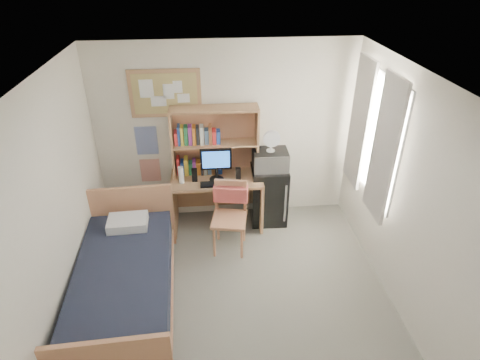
{
  "coord_description": "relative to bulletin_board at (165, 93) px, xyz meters",
  "views": [
    {
      "loc": [
        -0.28,
        -3.11,
        3.58
      ],
      "look_at": [
        0.12,
        1.2,
        1.07
      ],
      "focal_mm": 30.0,
      "sensor_mm": 36.0,
      "label": 1
    }
  ],
  "objects": [
    {
      "name": "microwave",
      "position": [
        1.38,
        -0.28,
        -0.91
      ],
      "size": [
        0.49,
        0.38,
        0.28
      ],
      "primitive_type": "cube",
      "rotation": [
        0.0,
        0.0,
        -0.03
      ],
      "color": "#B8B8BD",
      "rests_on": "mini_fridge"
    },
    {
      "name": "poster_wave",
      "position": [
        -0.32,
        0.01,
        -0.67
      ],
      "size": [
        0.3,
        0.01,
        0.42
      ],
      "primitive_type": "cube",
      "color": "#263E9A",
      "rests_on": "wall_back"
    },
    {
      "name": "speaker_left",
      "position": [
        0.33,
        -0.38,
        -1.04
      ],
      "size": [
        0.07,
        0.07,
        0.18
      ],
      "primitive_type": "cube",
      "rotation": [
        0.0,
        0.0,
        -0.0
      ],
      "color": "black",
      "rests_on": "desk"
    },
    {
      "name": "ceiling",
      "position": [
        0.78,
        -2.08,
        0.68
      ],
      "size": [
        3.6,
        4.2,
        0.02
      ],
      "primitive_type": "cube",
      "color": "silver",
      "rests_on": "wall_back"
    },
    {
      "name": "keyboard",
      "position": [
        0.63,
        -0.52,
        -1.11
      ],
      "size": [
        0.45,
        0.14,
        0.02
      ],
      "primitive_type": "cube",
      "rotation": [
        0.0,
        0.0,
        -0.0
      ],
      "color": "black",
      "rests_on": "desk"
    },
    {
      "name": "bulletin_board",
      "position": [
        0.0,
        0.0,
        0.0
      ],
      "size": [
        0.94,
        0.03,
        0.64
      ],
      "primitive_type": "cube",
      "color": "tan",
      "rests_on": "wall_back"
    },
    {
      "name": "monitor",
      "position": [
        0.63,
        -0.38,
        -0.9
      ],
      "size": [
        0.42,
        0.03,
        0.45
      ],
      "primitive_type": "cube",
      "rotation": [
        0.0,
        0.0,
        -0.0
      ],
      "color": "black",
      "rests_on": "desk"
    },
    {
      "name": "desk_fan",
      "position": [
        1.38,
        -0.28,
        -0.62
      ],
      "size": [
        0.24,
        0.24,
        0.29
      ],
      "primitive_type": "cylinder",
      "rotation": [
        0.0,
        0.0,
        -0.03
      ],
      "color": "white",
      "rests_on": "microwave"
    },
    {
      "name": "window_unit",
      "position": [
        2.53,
        -0.88,
        -0.32
      ],
      "size": [
        0.1,
        1.4,
        1.7
      ],
      "primitive_type": "cube",
      "color": "white",
      "rests_on": "wall_right"
    },
    {
      "name": "bed",
      "position": [
        -0.47,
        -1.81,
        -1.63
      ],
      "size": [
        1.15,
        2.15,
        0.58
      ],
      "primitive_type": "cube",
      "rotation": [
        0.0,
        0.0,
        0.04
      ],
      "color": "black",
      "rests_on": "floor"
    },
    {
      "name": "wall_right",
      "position": [
        2.58,
        -2.08,
        -0.62
      ],
      "size": [
        0.04,
        4.2,
        2.6
      ],
      "primitive_type": "cube",
      "color": "white",
      "rests_on": "floor"
    },
    {
      "name": "water_bottle",
      "position": [
        0.15,
        -0.42,
        -1.0
      ],
      "size": [
        0.07,
        0.07,
        0.24
      ],
      "primitive_type": "cylinder",
      "rotation": [
        0.0,
        0.0,
        -0.0
      ],
      "color": "white",
      "rests_on": "desk"
    },
    {
      "name": "curtain_right",
      "position": [
        2.5,
        -0.48,
        -0.32
      ],
      "size": [
        0.04,
        0.55,
        1.7
      ],
      "primitive_type": "cube",
      "color": "silver",
      "rests_on": "wall_right"
    },
    {
      "name": "curtain_left",
      "position": [
        2.5,
        -1.28,
        -0.32
      ],
      "size": [
        0.04,
        0.55,
        1.7
      ],
      "primitive_type": "cube",
      "color": "silver",
      "rests_on": "wall_right"
    },
    {
      "name": "hutch",
      "position": [
        0.63,
        -0.17,
        -0.64
      ],
      "size": [
        1.19,
        0.3,
        0.97
      ],
      "primitive_type": "cube",
      "rotation": [
        0.0,
        0.0,
        -0.0
      ],
      "color": "tan",
      "rests_on": "desk"
    },
    {
      "name": "desk",
      "position": [
        0.63,
        -0.32,
        -1.52
      ],
      "size": [
        1.27,
        0.64,
        0.79
      ],
      "primitive_type": "cube",
      "rotation": [
        0.0,
        0.0,
        -0.0
      ],
      "color": "tan",
      "rests_on": "floor"
    },
    {
      "name": "desk_chair",
      "position": [
        0.76,
        -0.9,
        -1.43
      ],
      "size": [
        0.57,
        0.57,
        0.98
      ],
      "primitive_type": "cube",
      "rotation": [
        0.0,
        0.0,
        -0.18
      ],
      "color": "tan",
      "rests_on": "floor"
    },
    {
      "name": "pillow",
      "position": [
        -0.51,
        -1.06,
        -1.28
      ],
      "size": [
        0.49,
        0.36,
        0.11
      ],
      "primitive_type": "cube",
      "rotation": [
        0.0,
        0.0,
        0.04
      ],
      "color": "white",
      "rests_on": "bed"
    },
    {
      "name": "hoodie",
      "position": [
        0.8,
        -0.7,
        -1.16
      ],
      "size": [
        0.47,
        0.22,
        0.22
      ],
      "primitive_type": "cube",
      "rotation": [
        0.0,
        0.0,
        -0.18
      ],
      "color": "#DA5B53",
      "rests_on": "desk_chair"
    },
    {
      "name": "speaker_right",
      "position": [
        0.93,
        -0.38,
        -1.04
      ],
      "size": [
        0.07,
        0.07,
        0.17
      ],
      "primitive_type": "cube",
      "rotation": [
        0.0,
        0.0,
        -0.0
      ],
      "color": "black",
      "rests_on": "desk"
    },
    {
      "name": "floor",
      "position": [
        0.78,
        -2.08,
        -1.93
      ],
      "size": [
        3.6,
        4.2,
        0.02
      ],
      "primitive_type": "cube",
      "color": "gray",
      "rests_on": "ground"
    },
    {
      "name": "wall_back",
      "position": [
        0.78,
        0.02,
        -0.62
      ],
      "size": [
        3.6,
        0.04,
        2.6
      ],
      "primitive_type": "cube",
      "color": "white",
      "rests_on": "floor"
    },
    {
      "name": "mini_fridge",
      "position": [
        1.38,
        -0.26,
        -1.48
      ],
      "size": [
        0.53,
        0.53,
        0.87
      ],
      "primitive_type": "cube",
      "rotation": [
        0.0,
        0.0,
        -0.03
      ],
      "color": "black",
      "rests_on": "floor"
    },
    {
      "name": "wall_left",
      "position": [
        -1.02,
        -2.08,
        -0.62
      ],
      "size": [
        0.04,
        4.2,
        2.6
      ],
      "primitive_type": "cube",
      "color": "white",
      "rests_on": "floor"
    },
    {
      "name": "poster_japan",
      "position": [
        -0.32,
        0.01,
        -1.14
      ],
      "size": [
        0.28,
        0.01,
        0.36
      ],
      "primitive_type": "cube",
      "color": "#C93F23",
      "rests_on": "wall_back"
    }
  ]
}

